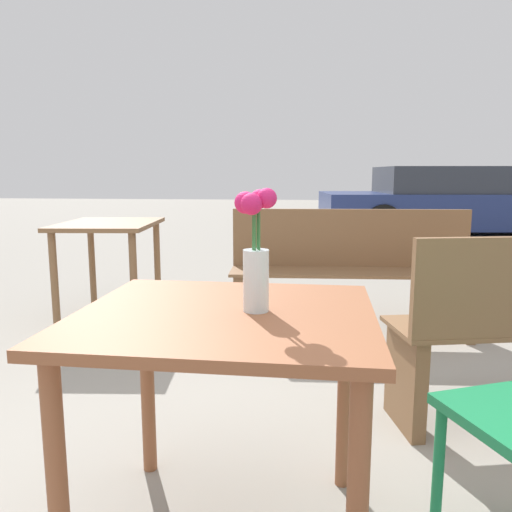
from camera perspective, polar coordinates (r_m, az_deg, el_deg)
table_front at (r=1.44m, az=-3.45°, el=-10.50°), size 0.85×0.77×0.71m
flower_vase at (r=1.37m, az=-0.05°, el=0.22°), size 0.12×0.13×0.34m
bench_middle at (r=3.47m, az=10.76°, el=-1.22°), size 1.64×0.44×0.85m
table_back at (r=3.81m, az=-16.42°, el=1.84°), size 0.73×0.91×0.74m
parked_car at (r=9.69m, az=21.35°, el=5.74°), size 4.70×2.19×1.22m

